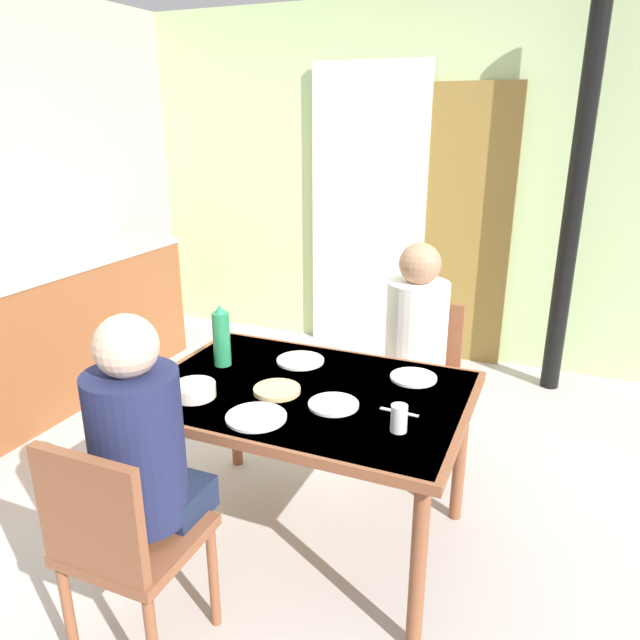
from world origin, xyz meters
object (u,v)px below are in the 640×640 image
object	(u,v)px
serving_bowl_center	(194,390)
dining_table	(306,405)
person_near_diner	(140,442)
kitchen_counter	(43,335)
water_bottle_green_near	(221,337)
chair_far_diner	(419,375)
person_far_diner	(416,332)
chair_near_diner	(121,541)

from	to	relation	value
serving_bowl_center	dining_table	bearing A→B (deg)	31.69
serving_bowl_center	person_near_diner	bearing A→B (deg)	-77.75
kitchen_counter	water_bottle_green_near	size ratio (longest dim) A/B	7.88
chair_far_diner	person_far_diner	bearing A→B (deg)	90.00
chair_near_diner	person_far_diner	world-z (taller)	person_far_diner
kitchen_counter	dining_table	world-z (taller)	kitchen_counter
kitchen_counter	water_bottle_green_near	xyz separation A→B (m)	(1.67, -0.51, 0.40)
chair_far_diner	person_near_diner	size ratio (longest dim) A/B	1.13
person_near_diner	serving_bowl_center	bearing A→B (deg)	102.25
chair_far_diner	serving_bowl_center	distance (m)	1.26
chair_far_diner	serving_bowl_center	size ratio (longest dim) A/B	5.12
chair_far_diner	serving_bowl_center	bearing A→B (deg)	57.68
kitchen_counter	person_near_diner	distance (m)	2.25
kitchen_counter	serving_bowl_center	world-z (taller)	kitchen_counter
person_far_diner	serving_bowl_center	bearing A→B (deg)	53.97
kitchen_counter	person_near_diner	xyz separation A→B (m)	(1.83, -1.27, 0.33)
person_near_diner	person_far_diner	size ratio (longest dim) A/B	1.00
chair_far_diner	water_bottle_green_near	distance (m)	1.09
person_near_diner	person_far_diner	xyz separation A→B (m)	(0.57, 1.35, 0.00)
chair_near_diner	person_far_diner	bearing A→B (deg)	69.19
chair_near_diner	person_far_diner	distance (m)	1.62
kitchen_counter	dining_table	xyz separation A→B (m)	(2.11, -0.59, 0.20)
serving_bowl_center	kitchen_counter	bearing A→B (deg)	154.54
dining_table	chair_far_diner	distance (m)	0.87
person_far_diner	person_near_diner	bearing A→B (deg)	67.30
kitchen_counter	dining_table	distance (m)	2.20
water_bottle_green_near	serving_bowl_center	bearing A→B (deg)	-78.46
kitchen_counter	chair_near_diner	distance (m)	2.31
person_near_diner	water_bottle_green_near	xyz separation A→B (m)	(-0.16, 0.76, 0.07)
water_bottle_green_near	chair_near_diner	bearing A→B (deg)	-79.82
water_bottle_green_near	person_far_diner	bearing A→B (deg)	39.19
person_near_diner	serving_bowl_center	world-z (taller)	person_near_diner
chair_far_diner	person_far_diner	xyz separation A→B (m)	(-0.00, -0.14, 0.28)
chair_near_diner	water_bottle_green_near	distance (m)	0.98
person_near_diner	chair_near_diner	bearing A→B (deg)	-90.00
serving_bowl_center	person_far_diner	bearing A→B (deg)	53.97
person_far_diner	water_bottle_green_near	xyz separation A→B (m)	(-0.73, -0.59, 0.07)
person_far_diner	dining_table	bearing A→B (deg)	67.26
dining_table	water_bottle_green_near	xyz separation A→B (m)	(-0.44, 0.08, 0.20)
chair_far_diner	water_bottle_green_near	world-z (taller)	water_bottle_green_near
person_far_diner	water_bottle_green_near	distance (m)	0.94
kitchen_counter	person_far_diner	bearing A→B (deg)	2.02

